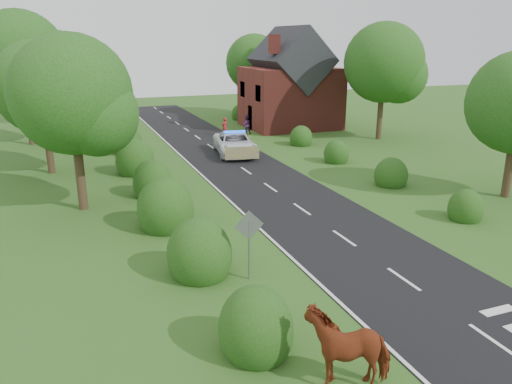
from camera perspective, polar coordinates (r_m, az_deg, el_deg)
name	(u,v)px	position (r m, az deg, el deg)	size (l,w,h in m)	color
ground	(404,280)	(18.37, 16.51, -9.58)	(120.00, 120.00, 0.00)	#325E1D
road	(252,175)	(30.75, -0.50, 2.00)	(6.00, 70.00, 0.02)	black
road_markings	(238,186)	(28.35, -2.05, 0.70)	(4.96, 70.00, 0.01)	white
hedgerow_left	(155,189)	(25.84, -11.49, 0.39)	(2.75, 50.41, 3.00)	#1A3917
hedgerow_right	(378,171)	(30.38, 13.82, 2.36)	(2.10, 45.78, 2.10)	#1A3917
tree_left_a	(78,100)	(24.80, -19.68, 9.91)	(5.74, 5.60, 8.38)	#332316
tree_left_b	(46,91)	(32.78, -22.85, 10.58)	(5.74, 5.60, 8.07)	#332316
tree_left_c	(25,59)	(42.69, -24.88, 13.58)	(6.97, 6.80, 10.22)	#332316
tree_left_d	(60,65)	(52.68, -21.49, 13.37)	(6.15, 6.00, 8.89)	#332316
tree_right_b	(388,66)	(42.61, 14.82, 13.75)	(6.56, 6.40, 9.40)	#332316
tree_right_c	(257,65)	(54.40, 0.14, 14.28)	(6.15, 6.00, 8.58)	#332316
road_sign	(249,235)	(17.00, -0.80, -4.92)	(1.06, 0.08, 2.53)	gray
house	(290,86)	(47.39, 3.92, 11.94)	(8.00, 7.40, 9.17)	maroon
cow	(347,350)	(12.85, 10.36, -17.29)	(1.24, 2.34, 1.66)	maroon
police_van	(235,144)	(36.20, -2.45, 5.55)	(3.42, 6.00, 1.71)	white
pedestrian_red	(225,127)	(43.21, -3.60, 7.43)	(0.57, 0.38, 1.57)	#AC1B28
pedestrian_purple	(246,125)	(44.02, -1.10, 7.70)	(0.81, 0.63, 1.66)	#451F54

